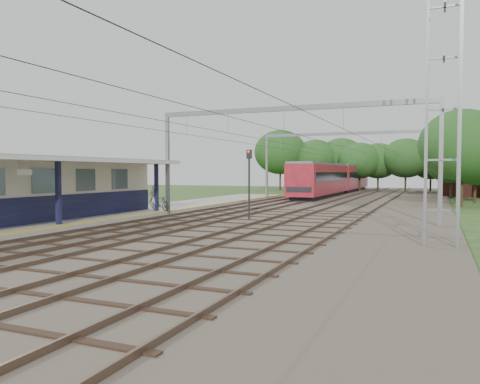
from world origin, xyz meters
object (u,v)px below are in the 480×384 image
Objects in this scene: person at (154,198)px; bicycle at (160,203)px; signal_post at (249,176)px; train at (337,178)px.

bicycle is at bearing 159.78° from person.
bicycle is at bearing 170.39° from signal_post.
signal_post reaches higher than bicycle.
train reaches higher than person.
bicycle is 7.27m from signal_post.
signal_post is at bearing -87.09° from train.
signal_post reaches higher than person.
train is at bearing 8.88° from bicycle.
signal_post is at bearing 152.05° from person.
bicycle is 0.39× the size of signal_post.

